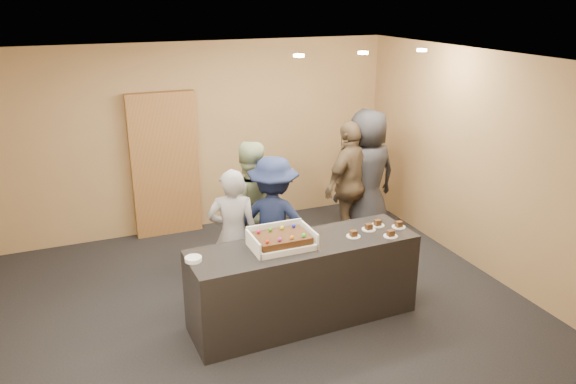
# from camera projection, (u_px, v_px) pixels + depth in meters

# --- Properties ---
(room) EXTENTS (6.04, 6.00, 2.70)m
(room) POSITION_uv_depth(u_px,v_px,m) (247.00, 193.00, 5.83)
(room) COLOR black
(room) RESTS_ON ground
(serving_counter) EXTENTS (2.42, 0.77, 0.90)m
(serving_counter) POSITION_uv_depth(u_px,v_px,m) (304.00, 282.00, 5.89)
(serving_counter) COLOR black
(serving_counter) RESTS_ON floor
(storage_cabinet) EXTENTS (0.93, 0.15, 2.05)m
(storage_cabinet) POSITION_uv_depth(u_px,v_px,m) (165.00, 165.00, 7.89)
(storage_cabinet) COLOR brown
(storage_cabinet) RESTS_ON floor
(cake_box) EXTENTS (0.63, 0.43, 0.18)m
(cake_box) POSITION_uv_depth(u_px,v_px,m) (281.00, 242.00, 5.66)
(cake_box) COLOR white
(cake_box) RESTS_ON serving_counter
(sheet_cake) EXTENTS (0.53, 0.37, 0.11)m
(sheet_cake) POSITION_uv_depth(u_px,v_px,m) (282.00, 238.00, 5.62)
(sheet_cake) COLOR #32190B
(sheet_cake) RESTS_ON cake_box
(plate_stack) EXTENTS (0.16, 0.16, 0.04)m
(plate_stack) POSITION_uv_depth(u_px,v_px,m) (193.00, 259.00, 5.35)
(plate_stack) COLOR white
(plate_stack) RESTS_ON serving_counter
(slice_a) EXTENTS (0.15, 0.15, 0.07)m
(slice_a) POSITION_uv_depth(u_px,v_px,m) (353.00, 234.00, 5.89)
(slice_a) COLOR white
(slice_a) RESTS_ON serving_counter
(slice_b) EXTENTS (0.15, 0.15, 0.07)m
(slice_b) POSITION_uv_depth(u_px,v_px,m) (369.00, 228.00, 6.06)
(slice_b) COLOR white
(slice_b) RESTS_ON serving_counter
(slice_c) EXTENTS (0.15, 0.15, 0.07)m
(slice_c) POSITION_uv_depth(u_px,v_px,m) (391.00, 234.00, 5.89)
(slice_c) COLOR white
(slice_c) RESTS_ON serving_counter
(slice_d) EXTENTS (0.15, 0.15, 0.07)m
(slice_d) POSITION_uv_depth(u_px,v_px,m) (378.00, 224.00, 6.16)
(slice_d) COLOR white
(slice_d) RESTS_ON serving_counter
(slice_e) EXTENTS (0.15, 0.15, 0.07)m
(slice_e) POSITION_uv_depth(u_px,v_px,m) (399.00, 225.00, 6.12)
(slice_e) COLOR white
(slice_e) RESTS_ON serving_counter
(person_server_grey) EXTENTS (0.65, 0.53, 1.55)m
(person_server_grey) POSITION_uv_depth(u_px,v_px,m) (233.00, 236.00, 6.23)
(person_server_grey) COLOR gray
(person_server_grey) RESTS_ON floor
(person_sage_man) EXTENTS (0.90, 0.75, 1.67)m
(person_sage_man) POSITION_uv_depth(u_px,v_px,m) (249.00, 208.00, 6.86)
(person_sage_man) COLOR #9EAF83
(person_sage_man) RESTS_ON floor
(person_navy_man) EXTENTS (1.19, 1.02, 1.59)m
(person_navy_man) POSITION_uv_depth(u_px,v_px,m) (274.00, 223.00, 6.51)
(person_navy_man) COLOR #172043
(person_navy_man) RESTS_ON floor
(person_brown_extra) EXTENTS (1.10, 0.83, 1.74)m
(person_brown_extra) POSITION_uv_depth(u_px,v_px,m) (350.00, 184.00, 7.60)
(person_brown_extra) COLOR brown
(person_brown_extra) RESTS_ON floor
(person_dark_suit) EXTENTS (0.95, 0.66, 1.86)m
(person_dark_suit) POSITION_uv_depth(u_px,v_px,m) (367.00, 176.00, 7.73)
(person_dark_suit) COLOR #242428
(person_dark_suit) RESTS_ON floor
(ceiling_spotlights) EXTENTS (1.72, 0.12, 0.03)m
(ceiling_spotlights) POSITION_uv_depth(u_px,v_px,m) (363.00, 53.00, 6.40)
(ceiling_spotlights) COLOR #FFEAC6
(ceiling_spotlights) RESTS_ON ceiling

